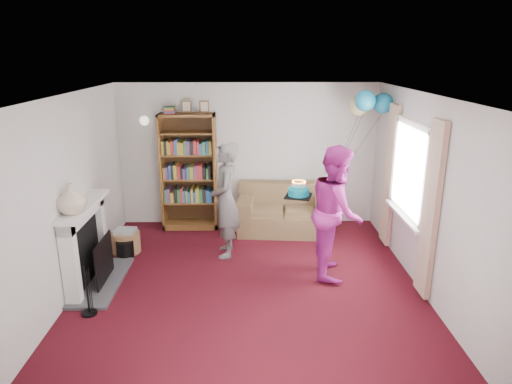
{
  "coord_description": "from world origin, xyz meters",
  "views": [
    {
      "loc": [
        -0.0,
        -5.37,
        2.99
      ],
      "look_at": [
        0.11,
        0.6,
        1.15
      ],
      "focal_mm": 32.0,
      "sensor_mm": 36.0,
      "label": 1
    }
  ],
  "objects_px": {
    "bookcase": "(189,173)",
    "sofa": "(283,213)",
    "person_magenta": "(337,211)",
    "birthday_cake": "(299,192)",
    "person_striped": "(226,200)"
  },
  "relations": [
    {
      "from": "bookcase",
      "to": "sofa",
      "type": "xyz_separation_m",
      "value": [
        1.63,
        -0.24,
        -0.67
      ]
    },
    {
      "from": "bookcase",
      "to": "sofa",
      "type": "bearing_deg",
      "value": -8.34
    },
    {
      "from": "person_striped",
      "to": "birthday_cake",
      "type": "distance_m",
      "value": 1.16
    },
    {
      "from": "person_striped",
      "to": "birthday_cake",
      "type": "relative_size",
      "value": 5.03
    },
    {
      "from": "bookcase",
      "to": "sofa",
      "type": "height_order",
      "value": "bookcase"
    },
    {
      "from": "person_magenta",
      "to": "sofa",
      "type": "bearing_deg",
      "value": 28.59
    },
    {
      "from": "person_magenta",
      "to": "birthday_cake",
      "type": "height_order",
      "value": "person_magenta"
    },
    {
      "from": "person_striped",
      "to": "birthday_cake",
      "type": "bearing_deg",
      "value": 64.01
    },
    {
      "from": "bookcase",
      "to": "person_striped",
      "type": "distance_m",
      "value": 1.4
    },
    {
      "from": "person_magenta",
      "to": "person_striped",
      "type": "bearing_deg",
      "value": 75.93
    },
    {
      "from": "person_striped",
      "to": "person_magenta",
      "type": "bearing_deg",
      "value": 64.98
    },
    {
      "from": "sofa",
      "to": "person_magenta",
      "type": "height_order",
      "value": "person_magenta"
    },
    {
      "from": "person_magenta",
      "to": "birthday_cake",
      "type": "relative_size",
      "value": 5.23
    },
    {
      "from": "bookcase",
      "to": "person_magenta",
      "type": "distance_m",
      "value": 2.89
    },
    {
      "from": "sofa",
      "to": "birthday_cake",
      "type": "distance_m",
      "value": 1.65
    }
  ]
}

